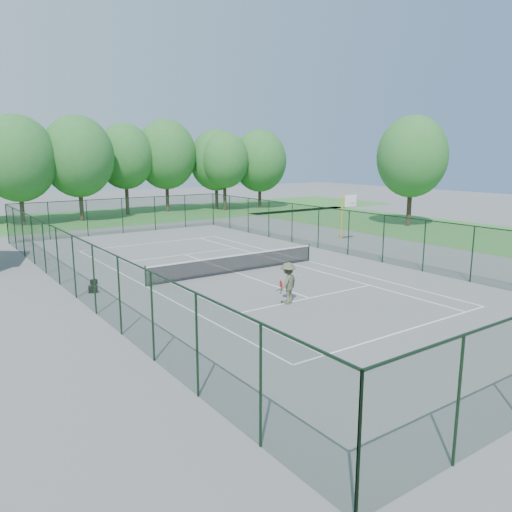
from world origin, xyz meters
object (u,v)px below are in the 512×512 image
(tennis_net, at_px, (236,263))
(tennis_player, at_px, (288,283))
(sports_bag_a, at_px, (93,289))
(basketball_goal, at_px, (347,208))

(tennis_net, xyz_separation_m, tennis_player, (-1.38, -6.47, 0.37))
(tennis_net, height_order, sports_bag_a, tennis_net)
(tennis_net, bearing_deg, sports_bag_a, 176.96)
(sports_bag_a, xyz_separation_m, tennis_player, (6.68, -6.90, 0.78))
(sports_bag_a, height_order, tennis_player, tennis_player)
(basketball_goal, bearing_deg, sports_bag_a, -170.29)
(tennis_net, bearing_deg, tennis_player, -102.06)
(basketball_goal, distance_m, tennis_player, 17.68)
(tennis_player, bearing_deg, tennis_net, 77.94)
(tennis_net, distance_m, sports_bag_a, 8.09)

